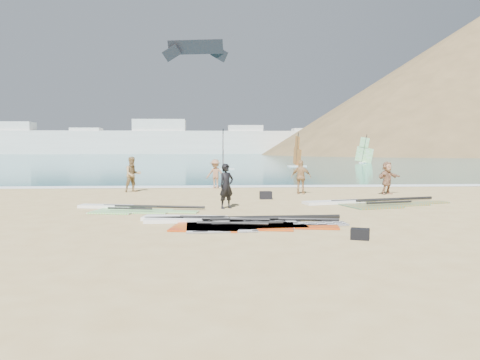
{
  "coord_description": "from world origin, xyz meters",
  "views": [
    {
      "loc": [
        -2.11,
        -15.21,
        2.35
      ],
      "look_at": [
        -0.92,
        4.0,
        1.0
      ],
      "focal_mm": 35.0,
      "sensor_mm": 36.0,
      "label": 1
    }
  ],
  "objects": [
    {
      "name": "rig_grey",
      "position": [
        -1.59,
        -1.0,
        0.05
      ],
      "size": [
        6.29,
        2.51,
        0.2
      ],
      "rotation": [
        0.0,
        0.0,
        0.05
      ],
      "color": "#28292B",
      "rests_on": "ground"
    },
    {
      "name": "rig_red",
      "position": [
        -1.85,
        -0.94,
        0.05
      ],
      "size": [
        6.22,
        2.94,
        0.2
      ],
      "rotation": [
        0.0,
        0.0,
        -0.17
      ],
      "color": "red",
      "rests_on": "ground"
    },
    {
      "name": "person_wetsuit",
      "position": [
        -1.53,
        2.64,
        0.86
      ],
      "size": [
        0.75,
        0.7,
        1.73
      ],
      "primitive_type": "imported",
      "rotation": [
        0.0,
        0.0,
        0.6
      ],
      "color": "black",
      "rests_on": "ground"
    },
    {
      "name": "sea",
      "position": [
        0.0,
        132.0,
        0.0
      ],
      "size": [
        300.0,
        240.0,
        0.06
      ],
      "primitive_type": "cube",
      "color": "#0C5657",
      "rests_on": "ground"
    },
    {
      "name": "rig_orange",
      "position": [
        4.31,
        3.62,
        0.05
      ],
      "size": [
        6.3,
        3.25,
        0.2
      ],
      "rotation": [
        0.0,
        0.0,
        0.25
      ],
      "color": "orange",
      "rests_on": "ground"
    },
    {
      "name": "gear_bag_far",
      "position": [
        1.68,
        -3.63,
        0.14
      ],
      "size": [
        0.55,
        0.47,
        0.28
      ],
      "primitive_type": "cube",
      "rotation": [
        0.0,
        0.0,
        -0.38
      ],
      "color": "black",
      "rests_on": "ground"
    },
    {
      "name": "beachgoer_left",
      "position": [
        -6.23,
        9.62,
        0.93
      ],
      "size": [
        1.13,
        1.05,
        1.85
      ],
      "primitive_type": "imported",
      "rotation": [
        0.0,
        0.0,
        0.51
      ],
      "color": "#97784B",
      "rests_on": "ground"
    },
    {
      "name": "windsurfer_left",
      "position": [
        -0.85,
        33.64,
        1.26
      ],
      "size": [
        2.36,
        2.89,
        4.31
      ],
      "rotation": [
        0.0,
        0.0,
        0.01
      ],
      "color": "white",
      "rests_on": "ground"
    },
    {
      "name": "windsurfer_centre",
      "position": [
        8.24,
        40.51,
        1.23
      ],
      "size": [
        2.36,
        2.76,
        4.16
      ],
      "rotation": [
        0.0,
        0.0,
        0.17
      ],
      "color": "white",
      "rests_on": "ground"
    },
    {
      "name": "beachgoer_back",
      "position": [
        2.41,
        7.96,
        0.86
      ],
      "size": [
        1.08,
        0.71,
        1.71
      ],
      "primitive_type": "imported",
      "rotation": [
        0.0,
        0.0,
        2.83
      ],
      "color": "#AE8351",
      "rests_on": "ground"
    },
    {
      "name": "rig_green",
      "position": [
        -5.3,
        2.41,
        0.05
      ],
      "size": [
        4.91,
        2.41,
        0.19
      ],
      "rotation": [
        0.0,
        0.0,
        -0.2
      ],
      "color": "#38CA1C",
      "rests_on": "ground"
    },
    {
      "name": "windsurfer_right",
      "position": [
        20.5,
        52.61,
        1.26
      ],
      "size": [
        2.26,
        2.25,
        4.3
      ],
      "rotation": [
        0.0,
        0.0,
        0.88
      ],
      "color": "white",
      "rests_on": "ground"
    },
    {
      "name": "beachgoer_right",
      "position": [
        6.68,
        7.59,
        0.82
      ],
      "size": [
        1.56,
        1.2,
        1.65
      ],
      "primitive_type": "imported",
      "rotation": [
        0.0,
        0.0,
        0.54
      ],
      "color": "#A17153",
      "rests_on": "ground"
    },
    {
      "name": "kitesurf_kite",
      "position": [
        -3.79,
        37.74,
        13.26
      ],
      "size": [
        7.29,
        1.9,
        2.4
      ],
      "rotation": [
        0.0,
        0.0,
        -0.18
      ],
      "color": "black",
      "rests_on": "ground"
    },
    {
      "name": "surf_line",
      "position": [
        0.0,
        12.3,
        0.0
      ],
      "size": [
        300.0,
        1.2,
        0.04
      ],
      "primitive_type": "cube",
      "color": "white",
      "rests_on": "ground"
    },
    {
      "name": "beachgoer_mid",
      "position": [
        -1.87,
        11.5,
        0.83
      ],
      "size": [
        1.22,
        0.94,
        1.66
      ],
      "primitive_type": "imported",
      "rotation": [
        0.0,
        0.0,
        -0.34
      ],
      "color": "#95684B",
      "rests_on": "ground"
    },
    {
      "name": "gear_bag_near",
      "position": [
        0.37,
        5.81,
        0.17
      ],
      "size": [
        0.55,
        0.4,
        0.35
      ],
      "primitive_type": "cube",
      "rotation": [
        0.0,
        0.0,
        -0.01
      ],
      "color": "black",
      "rests_on": "ground"
    },
    {
      "name": "ground",
      "position": [
        0.0,
        0.0,
        0.0
      ],
      "size": [
        300.0,
        300.0,
        0.0
      ],
      "primitive_type": "plane",
      "color": "tan",
      "rests_on": "ground"
    },
    {
      "name": "far_town",
      "position": [
        -15.72,
        150.0,
        4.49
      ],
      "size": [
        160.0,
        8.0,
        12.0
      ],
      "color": "white",
      "rests_on": "ground"
    }
  ]
}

